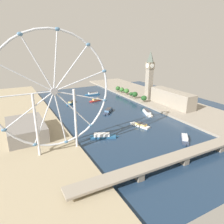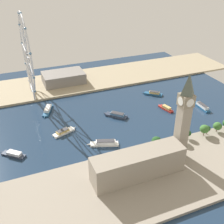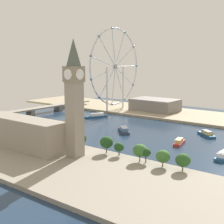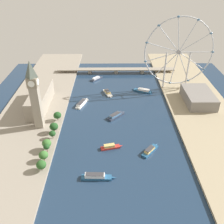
{
  "view_description": "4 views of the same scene",
  "coord_description": "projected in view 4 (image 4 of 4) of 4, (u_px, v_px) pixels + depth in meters",
  "views": [
    {
      "loc": [
        136.68,
        271.18,
        107.11
      ],
      "look_at": [
        12.88,
        38.32,
        16.81
      ],
      "focal_mm": 33.32,
      "sensor_mm": 36.0,
      "label": 1
    },
    {
      "loc": [
        -282.61,
        113.52,
        180.23
      ],
      "look_at": [
        -3.22,
        -0.62,
        7.68
      ],
      "focal_mm": 44.51,
      "sensor_mm": 36.0,
      "label": 2
    },
    {
      "loc": [
        -276.78,
        -206.01,
        78.51
      ],
      "look_at": [
        16.22,
        25.13,
        15.37
      ],
      "focal_mm": 53.05,
      "sensor_mm": 36.0,
      "label": 3
    },
    {
      "loc": [
        -11.69,
        -301.18,
        186.77
      ],
      "look_at": [
        -9.14,
        -12.6,
        11.81
      ],
      "focal_mm": 40.15,
      "sensor_mm": 36.0,
      "label": 4
    }
  ],
  "objects": [
    {
      "name": "tour_boat_2",
      "position": [
        108.0,
        93.0,
        408.46
      ],
      "size": [
        15.96,
        30.65,
        5.18
      ],
      "rotation": [
        0.0,
        0.0,
        5.06
      ],
      "color": "white",
      "rests_on": "ground_plane"
    },
    {
      "name": "tour_boat_5",
      "position": [
        116.0,
        115.0,
        347.77
      ],
      "size": [
        26.87,
        27.0,
        5.67
      ],
      "rotation": [
        0.0,
        0.0,
        0.79
      ],
      "color": "#2D384C",
      "rests_on": "ground_plane"
    },
    {
      "name": "parliament_block",
      "position": [
        40.0,
        99.0,
        361.51
      ],
      "size": [
        22.0,
        86.35,
        25.25
      ],
      "primitive_type": "cube",
      "color": "gray",
      "rests_on": "riverbank_left"
    },
    {
      "name": "tour_boat_6",
      "position": [
        82.0,
        103.0,
        377.62
      ],
      "size": [
        17.36,
        35.16,
        5.72
      ],
      "rotation": [
        0.0,
        0.0,
        1.23
      ],
      "color": "white",
      "rests_on": "ground_plane"
    },
    {
      "name": "ground_plane",
      "position": [
        118.0,
        114.0,
        354.45
      ],
      "size": [
        410.87,
        410.87,
        0.0
      ],
      "primitive_type": "plane",
      "color": "#1E334C"
    },
    {
      "name": "tour_boat_4",
      "position": [
        96.0,
        177.0,
        249.21
      ],
      "size": [
        35.53,
        7.62,
        5.96
      ],
      "rotation": [
        0.0,
        0.0,
        6.26
      ],
      "color": "#235684",
      "rests_on": "ground_plane"
    },
    {
      "name": "tree_row_embankment",
      "position": [
        49.0,
        138.0,
        289.09
      ],
      "size": [
        12.31,
        103.91,
        13.37
      ],
      "color": "#513823",
      "rests_on": "riverbank_left"
    },
    {
      "name": "tour_boat_7",
      "position": [
        96.0,
        79.0,
        457.28
      ],
      "size": [
        23.28,
        25.35,
        5.0
      ],
      "rotation": [
        0.0,
        0.0,
        0.84
      ],
      "color": "#2D384C",
      "rests_on": "ground_plane"
    },
    {
      "name": "ferris_wheel",
      "position": [
        179.0,
        53.0,
        393.41
      ],
      "size": [
        110.51,
        3.2,
        115.31
      ],
      "color": "silver",
      "rests_on": "riverbank_right"
    },
    {
      "name": "riverbank_right",
      "position": [
        203.0,
        113.0,
        354.58
      ],
      "size": [
        90.0,
        520.0,
        3.0
      ],
      "primitive_type": "cube",
      "color": "tan",
      "rests_on": "ground_plane"
    },
    {
      "name": "river_bridge",
      "position": [
        116.0,
        70.0,
        481.71
      ],
      "size": [
        222.87,
        13.8,
        8.65
      ],
      "color": "gray",
      "rests_on": "ground_plane"
    },
    {
      "name": "tour_boat_1",
      "position": [
        143.0,
        90.0,
        415.01
      ],
      "size": [
        34.1,
        18.95,
        5.43
      ],
      "rotation": [
        0.0,
        0.0,
        2.73
      ],
      "color": "#235684",
      "rests_on": "ground_plane"
    },
    {
      "name": "tour_boat_0",
      "position": [
        150.0,
        150.0,
        284.27
      ],
      "size": [
        22.87,
        26.25,
        5.63
      ],
      "rotation": [
        0.0,
        0.0,
        0.88
      ],
      "color": "#235684",
      "rests_on": "ground_plane"
    },
    {
      "name": "riverbank_left",
      "position": [
        33.0,
        114.0,
        352.76
      ],
      "size": [
        90.0,
        520.0,
        3.0
      ],
      "primitive_type": "cube",
      "color": "gray",
      "rests_on": "ground_plane"
    },
    {
      "name": "clock_tower",
      "position": [
        35.0,
        95.0,
        300.57
      ],
      "size": [
        12.78,
        12.78,
        88.37
      ],
      "color": "gray",
      "rests_on": "riverbank_left"
    },
    {
      "name": "tour_boat_3",
      "position": [
        110.0,
        147.0,
        289.65
      ],
      "size": [
        26.65,
        10.99,
        5.36
      ],
      "rotation": [
        0.0,
        0.0,
        0.23
      ],
      "color": "#B22D28",
      "rests_on": "ground_plane"
    },
    {
      "name": "riverside_hall",
      "position": [
        198.0,
        97.0,
        375.96
      ],
      "size": [
        40.15,
        63.25,
        16.34
      ],
      "primitive_type": "cube",
      "color": "gray",
      "rests_on": "riverbank_right"
    }
  ]
}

